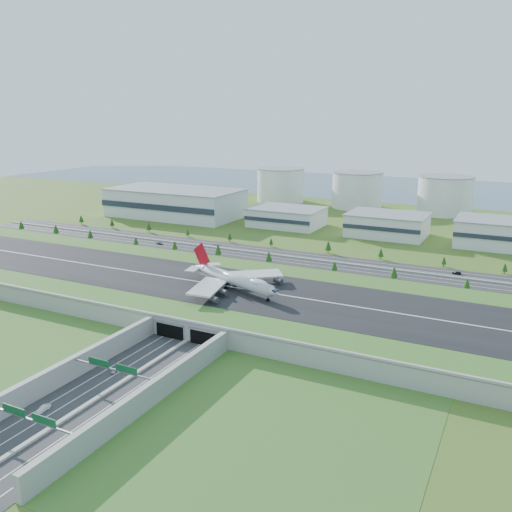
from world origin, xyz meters
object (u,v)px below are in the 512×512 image
at_px(car_3, 33,466).
at_px(fuel_tank_a, 280,185).
at_px(car_5, 457,273).
at_px(boeing_747, 234,279).
at_px(car_0, 114,371).
at_px(car_4, 160,243).
at_px(car_1, 43,409).
at_px(car_2, 178,369).
at_px(car_7, 216,244).

bearing_deg(car_3, fuel_tank_a, -79.69).
bearing_deg(car_5, fuel_tank_a, -135.12).
height_order(boeing_747, car_0, boeing_747).
relative_size(fuel_tank_a, car_4, 10.13).
distance_m(boeing_747, car_3, 137.08).
bearing_deg(car_4, car_0, -144.49).
relative_size(fuel_tank_a, car_1, 9.83).
distance_m(boeing_747, car_0, 84.06).
xyz_separation_m(car_3, car_5, (76.96, 241.90, 0.07)).
distance_m(boeing_747, car_5, 140.43).
bearing_deg(fuel_tank_a, car_3, -73.80).
distance_m(car_1, car_2, 47.80).
height_order(fuel_tank_a, boeing_747, fuel_tank_a).
relative_size(car_1, car_3, 0.96).
bearing_deg(car_2, boeing_747, -68.81).
relative_size(boeing_747, car_2, 10.01).
bearing_deg(car_4, boeing_747, -125.08).
distance_m(car_4, car_5, 203.20).
distance_m(car_3, car_5, 253.84).
height_order(fuel_tank_a, car_1, fuel_tank_a).
bearing_deg(car_5, car_1, -24.09).
height_order(boeing_747, car_7, boeing_747).
bearing_deg(fuel_tank_a, boeing_747, -69.62).
xyz_separation_m(boeing_747, car_3, (14.13, -135.76, -12.65)).
relative_size(car_0, car_7, 0.75).
bearing_deg(car_3, car_7, -75.86).
xyz_separation_m(boeing_747, car_2, (15.89, -71.30, -12.58)).
bearing_deg(car_3, car_0, -76.75).
distance_m(car_1, car_7, 229.92).
bearing_deg(car_7, car_2, 48.64).
bearing_deg(car_7, car_3, 41.78).
bearing_deg(boeing_747, car_2, -57.39).
relative_size(boeing_747, car_7, 11.57).
xyz_separation_m(car_0, car_3, (18.32, -52.78, 0.10)).
bearing_deg(car_7, boeing_747, 56.67).
relative_size(boeing_747, car_5, 11.83).
distance_m(fuel_tank_a, car_7, 211.81).
bearing_deg(car_2, fuel_tank_a, -62.39).
bearing_deg(fuel_tank_a, car_4, -88.75).
distance_m(car_5, car_7, 165.11).
relative_size(car_2, car_7, 1.16).
bearing_deg(boeing_747, car_7, 144.97).
bearing_deg(car_0, boeing_747, 67.35).
height_order(car_3, car_4, car_4).
distance_m(car_1, car_3, 30.06).
height_order(fuel_tank_a, car_7, fuel_tank_a).
bearing_deg(car_3, car_2, -97.45).
xyz_separation_m(car_0, car_5, (95.29, 189.11, 0.17)).
bearing_deg(car_3, car_1, -53.20).
xyz_separation_m(car_3, car_4, (-125.52, 224.89, 0.07)).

